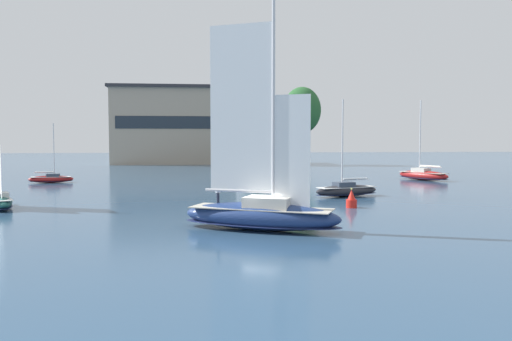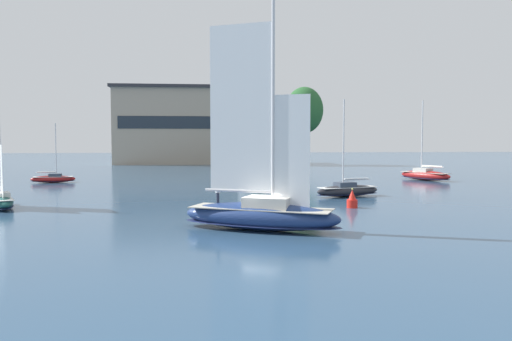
# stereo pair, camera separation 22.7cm
# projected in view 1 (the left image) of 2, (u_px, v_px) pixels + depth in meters

# --- Properties ---
(ground_plane) EXTENTS (400.00, 400.00, 0.00)m
(ground_plane) POSITION_uv_depth(u_px,v_px,m) (261.00, 230.00, 33.17)
(ground_plane) COLOR #2D4C6B
(waterfront_building) EXTENTS (30.97, 16.83, 19.05)m
(waterfront_building) POSITION_uv_depth(u_px,v_px,m) (175.00, 125.00, 125.45)
(waterfront_building) COLOR tan
(waterfront_building) RESTS_ON ground
(tree_shore_left) EXTENTS (8.97, 8.97, 18.46)m
(tree_shore_left) POSITION_uv_depth(u_px,v_px,m) (302.00, 110.00, 118.02)
(tree_shore_left) COLOR brown
(tree_shore_left) RESTS_ON ground
(tree_shore_center) EXTENTS (8.43, 8.43, 17.34)m
(tree_shore_center) POSITION_uv_depth(u_px,v_px,m) (258.00, 114.00, 117.87)
(tree_shore_center) COLOR brown
(tree_shore_center) RESTS_ON ground
(sailboat_main) EXTENTS (11.16, 7.36, 14.96)m
(sailboat_main) POSITION_uv_depth(u_px,v_px,m) (261.00, 212.00, 33.09)
(sailboat_main) COLOR navy
(sailboat_main) RESTS_ON ground
(sailboat_moored_near_marina) EXTENTS (4.73, 6.92, 9.35)m
(sailboat_moored_near_marina) POSITION_uv_depth(u_px,v_px,m) (0.00, 199.00, 43.62)
(sailboat_moored_near_marina) COLOR #194C47
(sailboat_moored_near_marina) RESTS_ON ground
(sailboat_moored_mid_channel) EXTENTS (7.69, 4.15, 10.19)m
(sailboat_moored_mid_channel) POSITION_uv_depth(u_px,v_px,m) (347.00, 190.00, 52.54)
(sailboat_moored_mid_channel) COLOR #232328
(sailboat_moored_mid_channel) RESTS_ON ground
(sailboat_moored_far_slip) EXTENTS (6.18, 2.51, 8.28)m
(sailboat_moored_far_slip) POSITION_uv_depth(u_px,v_px,m) (51.00, 179.00, 69.38)
(sailboat_moored_far_slip) COLOR maroon
(sailboat_moored_far_slip) RESTS_ON ground
(sailboat_moored_outer_mooring) EXTENTS (6.12, 8.71, 11.79)m
(sailboat_moored_outer_mooring) POSITION_uv_depth(u_px,v_px,m) (423.00, 175.00, 73.85)
(sailboat_moored_outer_mooring) COLOR maroon
(sailboat_moored_outer_mooring) RESTS_ON ground
(channel_buoy) EXTENTS (0.95, 0.95, 1.75)m
(channel_buoy) POSITION_uv_depth(u_px,v_px,m) (352.00, 200.00, 43.91)
(channel_buoy) COLOR red
(channel_buoy) RESTS_ON ground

